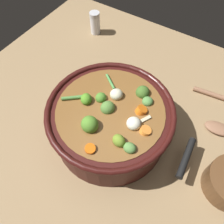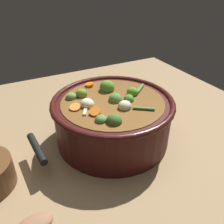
{
  "view_description": "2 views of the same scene",
  "coord_description": "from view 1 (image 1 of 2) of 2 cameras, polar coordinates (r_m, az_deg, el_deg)",
  "views": [
    {
      "loc": [
        0.27,
        0.17,
        0.6
      ],
      "look_at": [
        -0.01,
        -0.0,
        0.1
      ],
      "focal_mm": 36.06,
      "sensor_mm": 36.0,
      "label": 1
    },
    {
      "loc": [
        -0.48,
        0.25,
        0.42
      ],
      "look_at": [
        -0.02,
        0.01,
        0.1
      ],
      "focal_mm": 37.08,
      "sensor_mm": 36.0,
      "label": 2
    }
  ],
  "objects": [
    {
      "name": "cooking_pot",
      "position": [
        0.61,
        -0.37,
        -2.35
      ],
      "size": [
        0.33,
        0.33,
        0.15
      ],
      "color": "#38110F",
      "rests_on": "ground_plane"
    },
    {
      "name": "salt_shaker",
      "position": [
        0.96,
        -4.31,
        21.61
      ],
      "size": [
        0.04,
        0.04,
        0.09
      ],
      "color": "silver",
      "rests_on": "ground_plane"
    },
    {
      "name": "ground_plane",
      "position": [
        0.67,
        -0.36,
        -5.35
      ],
      "size": [
        1.1,
        1.1,
        0.0
      ],
      "primitive_type": "plane",
      "color": "#8C704C"
    },
    {
      "name": "wooden_spoon",
      "position": [
        0.78,
        25.97,
        -0.5
      ],
      "size": [
        0.17,
        0.21,
        0.02
      ],
      "color": "#895E43",
      "rests_on": "ground_plane"
    }
  ]
}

